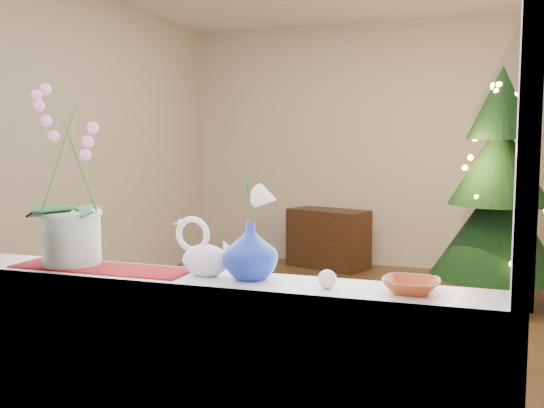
% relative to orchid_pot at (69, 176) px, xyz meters
% --- Properties ---
extents(ground, '(5.00, 5.00, 0.00)m').
position_rel_orchid_pot_xyz_m(ground, '(0.52, 2.35, -1.27)').
color(ground, '#3E2719').
rests_on(ground, ground).
extents(wall_back, '(4.50, 0.10, 2.70)m').
position_rel_orchid_pot_xyz_m(wall_back, '(0.52, 4.85, 0.08)').
color(wall_back, beige).
rests_on(wall_back, ground).
extents(wall_front, '(4.50, 0.10, 2.70)m').
position_rel_orchid_pot_xyz_m(wall_front, '(0.52, -0.15, 0.08)').
color(wall_front, beige).
rests_on(wall_front, ground).
extents(wall_left, '(0.10, 5.00, 2.70)m').
position_rel_orchid_pot_xyz_m(wall_left, '(-1.73, 2.35, 0.08)').
color(wall_left, beige).
rests_on(wall_left, ground).
extents(windowsill, '(2.20, 0.26, 0.04)m').
position_rel_orchid_pot_xyz_m(windowsill, '(0.52, -0.02, -0.37)').
color(windowsill, white).
rests_on(windowsill, window_apron).
extents(window_frame, '(2.22, 0.06, 1.60)m').
position_rel_orchid_pot_xyz_m(window_frame, '(0.52, -0.12, 0.43)').
color(window_frame, white).
rests_on(window_frame, windowsill).
extents(runner, '(0.70, 0.20, 0.01)m').
position_rel_orchid_pot_xyz_m(runner, '(0.14, -0.02, -0.34)').
color(runner, maroon).
rests_on(runner, windowsill).
extents(orchid_pot, '(0.26, 0.26, 0.70)m').
position_rel_orchid_pot_xyz_m(orchid_pot, '(0.00, 0.00, 0.00)').
color(orchid_pot, silver).
rests_on(orchid_pot, windowsill).
extents(swan, '(0.26, 0.17, 0.20)m').
position_rel_orchid_pot_xyz_m(swan, '(0.56, 0.00, -0.25)').
color(swan, silver).
rests_on(swan, windowsill).
extents(blue_vase, '(0.27, 0.27, 0.23)m').
position_rel_orchid_pot_xyz_m(blue_vase, '(0.73, 0.00, -0.23)').
color(blue_vase, navy).
rests_on(blue_vase, windowsill).
extents(lily, '(0.13, 0.07, 0.17)m').
position_rel_orchid_pot_xyz_m(lily, '(0.73, 0.00, -0.03)').
color(lily, silver).
rests_on(lily, blue_vase).
extents(paperweight, '(0.07, 0.07, 0.06)m').
position_rel_orchid_pot_xyz_m(paperweight, '(1.02, -0.05, -0.32)').
color(paperweight, silver).
rests_on(paperweight, windowsill).
extents(amber_dish, '(0.16, 0.16, 0.04)m').
position_rel_orchid_pot_xyz_m(amber_dish, '(1.28, -0.02, -0.33)').
color(amber_dish, '#A53E1B').
rests_on(amber_dish, windowsill).
extents(xmas_tree, '(1.24, 1.24, 2.03)m').
position_rel_orchid_pot_xyz_m(xmas_tree, '(1.66, 3.59, -0.25)').
color(xmas_tree, black).
rests_on(xmas_tree, ground).
extents(side_table, '(0.96, 0.70, 0.65)m').
position_rel_orchid_pot_xyz_m(side_table, '(-0.06, 4.57, -0.94)').
color(side_table, black).
rests_on(side_table, ground).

